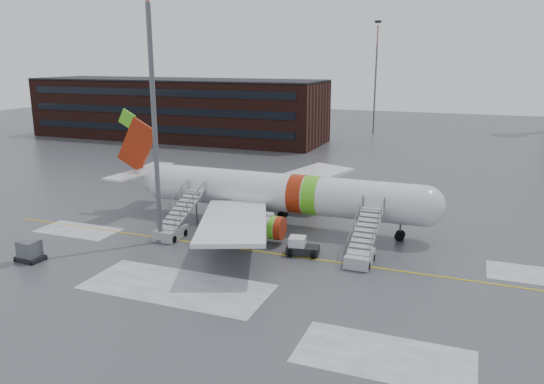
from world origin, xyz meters
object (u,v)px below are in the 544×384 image
at_px(airliner, 270,192).
at_px(light_mast_near, 153,92).
at_px(pushback_tug, 301,247).
at_px(uld_container, 30,251).
at_px(airstair_fwd, 362,249).
at_px(airstair_aft, 175,225).

relative_size(airliner, light_mast_near, 1.33).
height_order(pushback_tug, uld_container, uld_container).
height_order(airliner, airstair_fwd, airliner).
bearing_deg(uld_container, pushback_tug, 24.67).
distance_m(airliner, airstair_fwd, 12.79).
relative_size(airstair_fwd, pushback_tug, 2.61).
xyz_separation_m(airstair_aft, light_mast_near, (-0.33, -2.00, 12.56)).
xyz_separation_m(pushback_tug, light_mast_near, (-13.04, -1.62, 12.93)).
relative_size(pushback_tug, light_mast_near, 0.11).
bearing_deg(airstair_aft, uld_container, -128.94).
height_order(uld_container, light_mast_near, light_mast_near).
distance_m(airstair_fwd, pushback_tug, 5.25).
bearing_deg(uld_container, airstair_fwd, 20.87).
height_order(airstair_fwd, uld_container, airstair_fwd).
distance_m(airliner, airstair_aft, 10.00).
height_order(airstair_aft, uld_container, airstair_aft).
xyz_separation_m(airstair_aft, pushback_tug, (12.71, -0.38, -0.37)).
distance_m(airliner, uld_container, 22.51).
height_order(airliner, pushback_tug, airliner).
xyz_separation_m(airliner, light_mast_near, (-7.52, -8.54, 10.21)).
bearing_deg(airstair_aft, airliner, 42.26).
relative_size(airliner, uld_container, 15.85).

